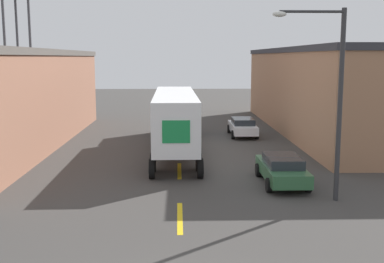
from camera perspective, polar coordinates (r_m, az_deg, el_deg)
road_centerline at (r=18.07m, az=-1.44°, el=-10.15°), size 0.20×18.36×0.01m
warehouse_right at (r=40.57m, az=19.00°, el=4.70°), size 12.93×28.49×6.60m
semi_truck at (r=30.10m, az=-2.04°, el=1.95°), size 2.85×15.87×3.77m
parked_car_right_mid at (r=22.85m, az=10.62°, el=-4.35°), size 1.96×4.62×1.35m
parked_car_right_far at (r=36.27m, az=6.02°, el=0.61°), size 1.96×4.62×1.35m
street_lamp at (r=20.09m, az=16.21°, el=4.74°), size 2.93×0.32×7.78m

